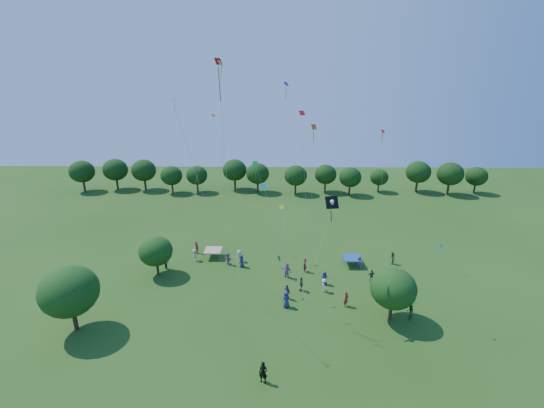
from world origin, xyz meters
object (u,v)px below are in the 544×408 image
Objects in this scene: tent_red_stripe at (213,250)px; man_in_black at (263,373)px; tent_blue at (352,258)px; pirate_kite at (331,204)px; near_tree_north at (156,251)px; near_tree_east at (393,289)px; near_tree_west at (69,291)px; red_high_kite at (222,114)px.

man_in_black is at bearing -70.58° from tent_red_stripe.
man_in_black is at bearing -118.58° from tent_blue.
near_tree_north is at bearing 157.24° from pirate_kite.
man_in_black is 15.01m from pirate_kite.
near_tree_east is 0.49× the size of pirate_kite.
near_tree_west is 2.96× the size of tent_red_stripe.
tent_red_stripe is 21.45m from pirate_kite.
near_tree_north is at bearing -141.60° from tent_red_stripe.
near_tree_east is 2.47× the size of tent_red_stripe.
near_tree_east is 23.81m from tent_red_stripe.
near_tree_west is 25.05m from pirate_kite.
tent_blue is (-1.60, 11.23, -2.43)m from near_tree_east.
man_in_black is 0.08× the size of red_high_kite.
red_high_kite is at bearing 168.25° from near_tree_east.
near_tree_north is 21.49m from man_in_black.
tent_red_stripe is 1.20× the size of man_in_black.
red_high_kite reaches higher than near_tree_west.
man_in_black is at bearing -70.45° from red_high_kite.
pirate_kite is (19.34, -8.11, 8.70)m from near_tree_north.
tent_blue is 22.06m from man_in_black.
near_tree_west is at bearing 171.47° from man_in_black.
tent_red_stripe is 21.13m from red_high_kite.
pirate_kite is (5.87, 8.48, 10.90)m from man_in_black.
tent_red_stripe is at bearing 38.40° from near_tree_north.
near_tree_north is 19.50m from red_high_kite.
near_tree_north is 26.99m from near_tree_east.
red_high_kite is at bearing -70.73° from tent_red_stripe.
pirate_kite is (23.72, 2.47, 7.65)m from near_tree_west.
near_tree_west reaches higher than tent_blue.
tent_red_stripe is (10.34, 15.30, -3.13)m from near_tree_west.
pirate_kite is (13.39, -12.84, 10.78)m from tent_red_stripe.
pirate_kite reaches higher than near_tree_north.
pirate_kite is at bearing 5.94° from near_tree_west.
near_tree_east is 14.85m from man_in_black.
pirate_kite is at bearing -16.93° from red_high_kite.
tent_blue is 16.02m from pirate_kite.
pirate_kite is (-4.68, -10.89, 10.78)m from tent_blue.
pirate_kite is (-6.28, 0.35, 8.35)m from near_tree_east.
tent_red_stripe is 22.60m from man_in_black.
near_tree_north is (4.38, 10.58, -1.05)m from near_tree_west.
red_high_kite reaches higher than near_tree_north.
pirate_kite reaches higher than man_in_black.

